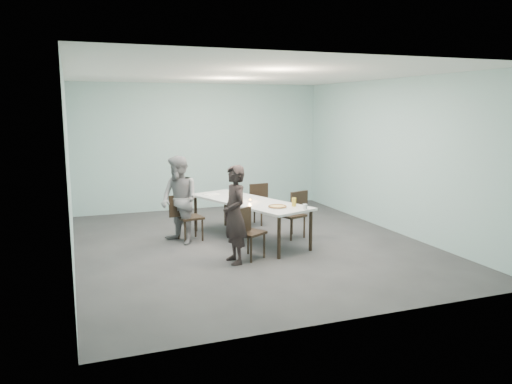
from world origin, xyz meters
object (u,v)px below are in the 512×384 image
object	(u,v)px
chair_near_right	(295,211)
diner_near	(235,215)
chair_near_left	(246,229)
beer_glass	(294,202)
diner_far	(179,200)
tealight	(250,201)
side_plate	(273,205)
amber_tumbler	(230,194)
chair_far_left	(186,214)
pizza	(277,207)
table	(249,204)
chair_far_right	(254,201)
water_tumbler	(305,207)

from	to	relation	value
chair_near_right	diner_near	xyz separation A→B (m)	(-1.57, -1.14, 0.28)
chair_near_left	beer_glass	bearing A→B (deg)	-12.86
diner_far	tealight	world-z (taller)	diner_far
side_plate	amber_tumbler	distance (m)	1.19
chair_far_left	diner_far	world-z (taller)	diner_far
pizza	diner_far	bearing A→B (deg)	144.38
pizza	tealight	world-z (taller)	tealight
table	diner_far	world-z (taller)	diner_far
table	chair_far_right	distance (m)	1.25
chair_far_left	amber_tumbler	xyz separation A→B (m)	(0.91, 0.19, 0.29)
pizza	tealight	distance (m)	0.71
diner_near	side_plate	distance (m)	1.13
chair_far_right	tealight	size ratio (longest dim) A/B	15.54
diner_far	amber_tumbler	distance (m)	1.10
chair_near_right	diner_far	world-z (taller)	diner_far
table	pizza	distance (m)	0.84
amber_tumbler	tealight	bearing A→B (deg)	-77.73
side_plate	amber_tumbler	xyz separation A→B (m)	(-0.44, 1.11, 0.04)
water_tumbler	diner_far	bearing A→B (deg)	143.94
tealight	beer_glass	bearing A→B (deg)	-48.20
diner_near	pizza	distance (m)	0.99
diner_far	water_tumbler	xyz separation A→B (m)	(1.85, -1.35, -0.00)
chair_far_left	chair_near_right	bearing A→B (deg)	-21.07
table	diner_far	bearing A→B (deg)	168.67
water_tumbler	amber_tumbler	bearing A→B (deg)	115.64
chair_near_left	diner_near	world-z (taller)	diner_near
chair_far_right	beer_glass	world-z (taller)	beer_glass
table	side_plate	bearing A→B (deg)	-65.17
diner_near	chair_far_right	bearing A→B (deg)	148.90
amber_tumbler	chair_near_left	bearing A→B (deg)	-98.70
chair_far_left	chair_far_right	distance (m)	1.78
chair_near_left	chair_far_left	bearing A→B (deg)	82.65
diner_near	pizza	bearing A→B (deg)	110.10
table	beer_glass	distance (m)	0.97
chair_near_right	side_plate	xyz separation A→B (m)	(-0.64, -0.47, 0.25)
diner_near	diner_far	bearing A→B (deg)	-162.85
chair_far_right	table	bearing A→B (deg)	59.79
side_plate	tealight	size ratio (longest dim) A/B	3.21
chair_near_right	side_plate	distance (m)	0.84
diner_near	pizza	xyz separation A→B (m)	(0.90, 0.41, -0.01)
table	diner_far	xyz separation A→B (m)	(-1.24, 0.25, 0.10)
chair_far_right	amber_tumbler	xyz separation A→B (m)	(-0.70, -0.57, 0.29)
chair_near_right	tealight	xyz separation A→B (m)	(-0.93, -0.07, 0.27)
chair_far_left	amber_tumbler	world-z (taller)	chair_far_left
beer_glass	chair_near_right	bearing A→B (deg)	63.92
diner_far	diner_near	bearing A→B (deg)	-5.36
chair_near_right	chair_far_right	distance (m)	1.26
table	chair_near_right	size ratio (longest dim) A/B	3.16
chair_far_left	amber_tumbler	bearing A→B (deg)	2.99
chair_near_left	diner_near	size ratio (longest dim) A/B	0.56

